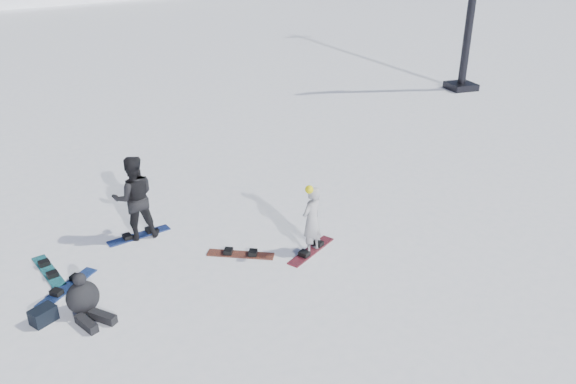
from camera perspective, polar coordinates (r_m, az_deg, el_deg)
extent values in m
plane|color=white|center=(13.23, -1.83, -4.91)|extent=(420.00, 420.00, 0.00)
ellipsoid|color=white|center=(173.64, -17.68, 17.76)|extent=(117.00, 90.00, 45.00)
cylinder|color=black|center=(26.53, 18.22, 18.04)|extent=(0.35, 0.35, 7.76)
cube|color=black|center=(27.17, 17.16, 10.25)|extent=(1.51, 1.51, 0.29)
imported|color=#ACACB1|center=(12.40, 2.43, -2.89)|extent=(0.65, 0.50, 1.60)
sphere|color=yellow|center=(11.82, 2.17, 0.26)|extent=(0.18, 0.18, 0.18)
imported|color=black|center=(13.40, -15.36, -0.56)|extent=(1.18, 1.04, 2.03)
ellipsoid|color=black|center=(11.42, -20.12, -10.00)|extent=(0.75, 0.68, 0.65)
sphere|color=black|center=(11.20, -20.43, -8.30)|extent=(0.25, 0.25, 0.25)
cube|color=black|center=(11.23, -18.30, -11.96)|extent=(0.39, 0.59, 0.17)
cube|color=black|center=(11.16, -19.79, -12.48)|extent=(0.25, 0.59, 0.17)
cube|color=black|center=(11.55, -23.61, -11.39)|extent=(0.51, 0.41, 0.30)
cube|color=maroon|center=(12.79, 2.36, -6.00)|extent=(1.52, 0.65, 0.03)
cube|color=navy|center=(13.85, -14.89, -4.30)|extent=(1.52, 0.39, 0.03)
cube|color=brown|center=(12.69, -4.83, -6.34)|extent=(1.23, 1.28, 0.03)
cube|color=teal|center=(13.11, -23.13, -7.41)|extent=(0.31, 1.51, 0.03)
cube|color=#1B3E97|center=(12.42, -21.52, -9.01)|extent=(1.46, 0.95, 0.03)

